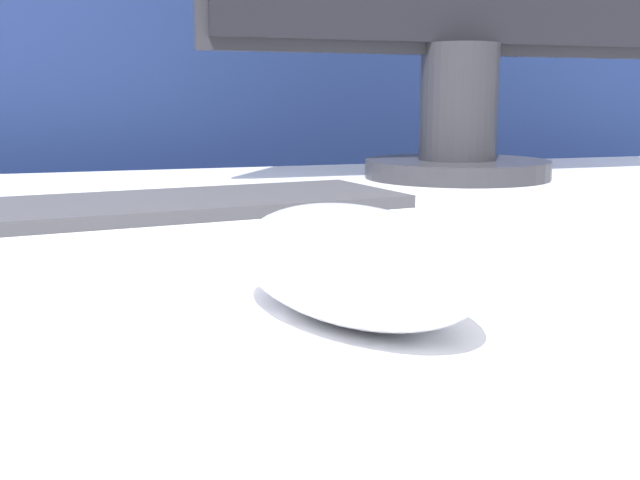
% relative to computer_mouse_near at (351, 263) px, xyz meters
% --- Properties ---
extents(partition_panel, '(5.00, 0.03, 1.11)m').
position_rel_computer_mouse_near_xyz_m(partition_panel, '(-0.07, 0.80, -0.23)').
color(partition_panel, navy).
rests_on(partition_panel, ground_plane).
extents(computer_mouse_near, '(0.10, 0.14, 0.04)m').
position_rel_computer_mouse_near_xyz_m(computer_mouse_near, '(0.00, 0.00, 0.00)').
color(computer_mouse_near, white).
rests_on(computer_mouse_near, desk).
extents(keyboard, '(0.37, 0.17, 0.02)m').
position_rel_computer_mouse_near_xyz_m(keyboard, '(-0.07, 0.20, -0.01)').
color(keyboard, white).
rests_on(keyboard, desk).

